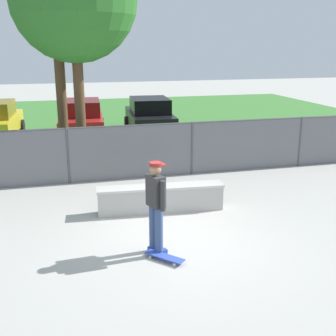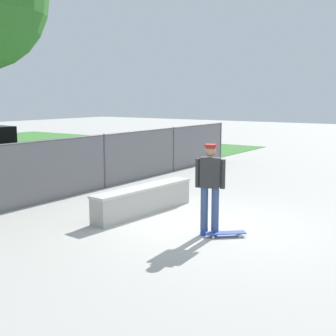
{
  "view_description": "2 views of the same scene",
  "coord_description": "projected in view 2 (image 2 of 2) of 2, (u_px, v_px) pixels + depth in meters",
  "views": [
    {
      "loc": [
        -2.13,
        -7.83,
        3.91
      ],
      "look_at": [
        0.38,
        1.75,
        1.07
      ],
      "focal_mm": 45.92,
      "sensor_mm": 36.0,
      "label": 1
    },
    {
      "loc": [
        -7.95,
        -4.59,
        2.74
      ],
      "look_at": [
        0.58,
        1.28,
        1.08
      ],
      "focal_mm": 47.16,
      "sensor_mm": 36.0,
      "label": 2
    }
  ],
  "objects": [
    {
      "name": "ground_plane",
      "position": [
        202.0,
        227.0,
        9.47
      ],
      "size": [
        80.0,
        80.0,
        0.0
      ],
      "primitive_type": "plane",
      "color": "#ADAAA3"
    },
    {
      "name": "concrete_ledge",
      "position": [
        144.0,
        200.0,
        10.53
      ],
      "size": [
        3.1,
        0.72,
        0.65
      ],
      "color": "#A8A59E",
      "rests_on": "ground"
    },
    {
      "name": "skateboarder",
      "position": [
        210.0,
        185.0,
        8.73
      ],
      "size": [
        0.38,
        0.57,
        1.84
      ],
      "color": "#2647A5",
      "rests_on": "ground"
    },
    {
      "name": "skateboard",
      "position": [
        226.0,
        233.0,
        8.77
      ],
      "size": [
        0.69,
        0.73,
        0.09
      ],
      "color": "#334CB2",
      "rests_on": "ground"
    },
    {
      "name": "chainlink_fence",
      "position": [
        57.0,
        166.0,
        11.86
      ],
      "size": [
        18.86,
        0.07,
        1.66
      ],
      "color": "#4C4C51",
      "rests_on": "ground"
    }
  ]
}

